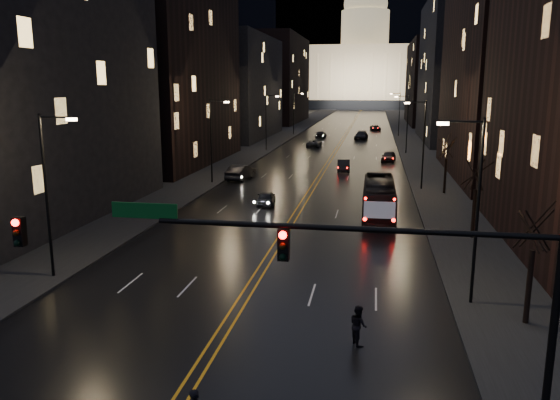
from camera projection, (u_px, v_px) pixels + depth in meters
The scene contains 36 objects.
ground at pixel (182, 398), 18.54m from camera, with size 900.00×900.00×0.00m, color black.
road at pixel (351, 126), 143.88m from camera, with size 20.00×320.00×0.02m, color black.
sidewalk_left at pixel (299, 125), 146.20m from camera, with size 8.00×320.00×0.16m, color black.
sidewalk_right at pixel (406, 126), 141.53m from camera, with size 8.00×320.00×0.16m, color black.
center_line at pixel (351, 125), 143.88m from camera, with size 0.62×320.00×0.01m, color orange.
building_left_near at pixel (11, 77), 40.99m from camera, with size 12.00×28.00×22.00m, color black.
building_left_mid at pixel (167, 57), 71.23m from camera, with size 12.00×30.00×28.00m, color black.
building_left_far at pixel (238, 87), 108.69m from camera, with size 12.00×34.00×20.00m, color black.
building_left_dist at pixel (280, 80), 154.56m from camera, with size 12.00×40.00×24.00m, color black.
building_right_tall at pixel (518, 5), 59.32m from camera, with size 12.00×30.00×38.00m, color black.
building_right_mid at pixel (458, 71), 101.06m from camera, with size 12.00×34.00×26.00m, color black.
building_right_dist at pixel (432, 83), 147.75m from camera, with size 12.00×40.00×22.00m, color black.
mountain_ridge at pixel (431, 2), 364.84m from camera, with size 520.00×60.00×130.00m, color black.
capitol at pixel (364, 71), 256.04m from camera, with size 90.00×50.00×58.50m.
traffic_signal at pixel (362, 264), 16.50m from camera, with size 17.29×0.45×7.00m.
streetlamp_right_near at pixel (474, 202), 25.33m from camera, with size 2.13×0.25×9.00m.
streetlamp_left_near at pixel (49, 188), 28.94m from camera, with size 2.13×0.25×9.00m.
streetlamp_right_mid at pixel (422, 140), 54.25m from camera, with size 2.13×0.25×9.00m.
streetlamp_left_mid at pixel (213, 137), 57.87m from camera, with size 2.13×0.25×9.00m.
streetlamp_right_far at pixel (406, 121), 83.18m from camera, with size 2.13×0.25×9.00m.
streetlamp_left_far at pixel (267, 119), 86.79m from camera, with size 2.13×0.25×9.00m.
streetlamp_right_dist at pixel (398, 112), 112.10m from camera, with size 2.13×0.25×9.00m.
streetlamp_left_dist at pixel (295, 111), 115.72m from camera, with size 2.13×0.25×9.00m.
tree_right_near at pixel (535, 227), 23.15m from camera, with size 2.40×2.40×6.65m.
tree_right_mid at pixel (477, 175), 36.65m from camera, with size 2.40×2.40×6.65m.
tree_right_far at pixel (447, 148), 52.07m from camera, with size 2.40×2.40×6.65m.
bus at pixel (379, 198), 44.26m from camera, with size 2.47×10.57×2.94m, color black.
oncoming_car_a at pixel (266, 198), 48.18m from camera, with size 1.57×3.89×1.33m, color black.
oncoming_car_b at pixel (241, 172), 61.08m from camera, with size 1.81×5.19×1.71m, color black.
oncoming_car_c at pixel (314, 143), 93.71m from camera, with size 2.16×4.68×1.30m, color black.
oncoming_car_d at pixel (321, 135), 109.87m from camera, with size 1.90×4.67×1.36m, color black.
receding_car_a at pixel (344, 166), 67.26m from camera, with size 1.51×4.33×1.43m, color black.
receding_car_b at pixel (389, 156), 75.58m from camera, with size 1.76×4.38×1.49m, color black.
receding_car_c at pixel (361, 136), 106.48m from camera, with size 2.25×5.54×1.61m, color black.
receding_car_d at pixel (375, 128), 127.96m from camera, with size 2.14×4.64×1.29m, color black.
pedestrian_b at pixel (358, 325), 22.23m from camera, with size 0.81×0.45×1.68m, color black.
Camera 1 is at (6.15, -15.94, 10.41)m, focal length 35.00 mm.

